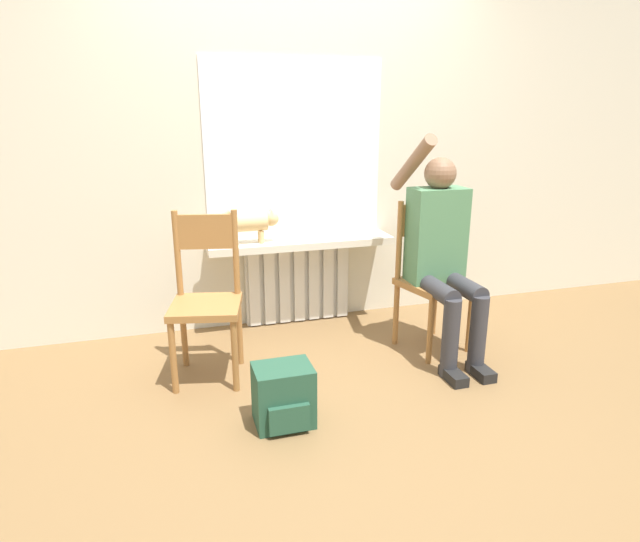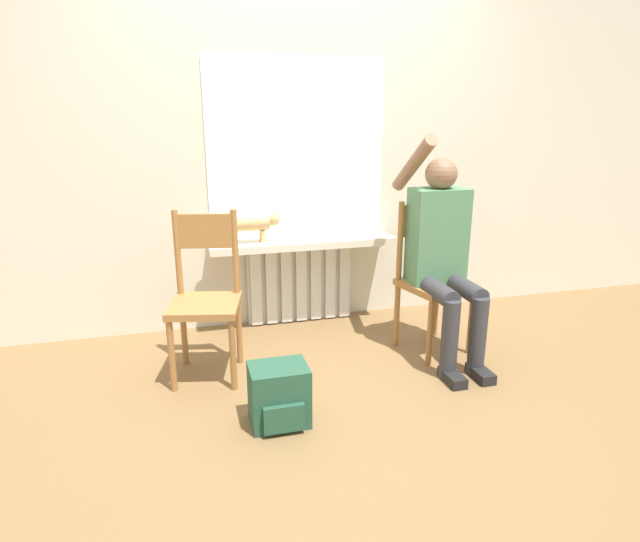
{
  "view_description": "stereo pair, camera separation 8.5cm",
  "coord_description": "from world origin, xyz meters",
  "px_view_note": "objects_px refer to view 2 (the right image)",
  "views": [
    {
      "loc": [
        -0.9,
        -2.43,
        1.5
      ],
      "look_at": [
        0.0,
        0.59,
        0.54
      ],
      "focal_mm": 30.0,
      "sensor_mm": 36.0,
      "label": 1
    },
    {
      "loc": [
        -0.82,
        -2.45,
        1.5
      ],
      "look_at": [
        0.0,
        0.59,
        0.54
      ],
      "focal_mm": 30.0,
      "sensor_mm": 36.0,
      "label": 2
    }
  ],
  "objects_px": {
    "person": "(443,250)",
    "backpack": "(279,395)",
    "cat": "(252,222)",
    "chair_left": "(206,295)",
    "chair_right": "(431,276)"
  },
  "relations": [
    {
      "from": "chair_right",
      "to": "cat",
      "type": "bearing_deg",
      "value": 138.3
    },
    {
      "from": "cat",
      "to": "chair_right",
      "type": "bearing_deg",
      "value": -27.92
    },
    {
      "from": "person",
      "to": "cat",
      "type": "relative_size",
      "value": 2.72
    },
    {
      "from": "cat",
      "to": "person",
      "type": "bearing_deg",
      "value": -32.06
    },
    {
      "from": "chair_left",
      "to": "cat",
      "type": "bearing_deg",
      "value": 70.07
    },
    {
      "from": "cat",
      "to": "backpack",
      "type": "bearing_deg",
      "value": -92.77
    },
    {
      "from": "cat",
      "to": "backpack",
      "type": "xyz_separation_m",
      "value": [
        -0.06,
        -1.19,
        -0.63
      ]
    },
    {
      "from": "chair_right",
      "to": "backpack",
      "type": "height_order",
      "value": "chair_right"
    },
    {
      "from": "person",
      "to": "backpack",
      "type": "bearing_deg",
      "value": -154.94
    },
    {
      "from": "person",
      "to": "cat",
      "type": "distance_m",
      "value": 1.26
    },
    {
      "from": "chair_left",
      "to": "backpack",
      "type": "distance_m",
      "value": 0.77
    },
    {
      "from": "chair_left",
      "to": "backpack",
      "type": "relative_size",
      "value": 3.13
    },
    {
      "from": "person",
      "to": "chair_right",
      "type": "bearing_deg",
      "value": 95.87
    },
    {
      "from": "cat",
      "to": "backpack",
      "type": "distance_m",
      "value": 1.35
    },
    {
      "from": "chair_left",
      "to": "person",
      "type": "xyz_separation_m",
      "value": [
        1.42,
        -0.11,
        0.2
      ]
    }
  ]
}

